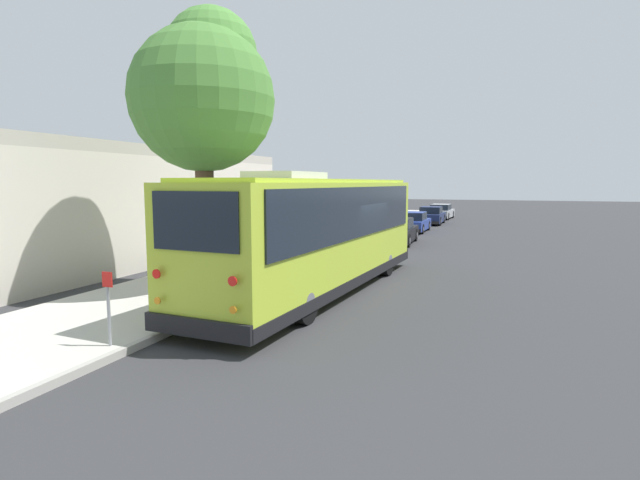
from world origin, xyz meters
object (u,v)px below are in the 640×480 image
(parked_sedan_silver, at_px, (441,212))
(fire_hydrant, at_px, (345,239))
(shuttle_bus, at_px, (319,229))
(sign_post_near, at_px, (109,308))
(parked_sedan_navy, at_px, (431,216))
(parked_sedan_blue, at_px, (414,223))
(parked_sedan_black, at_px, (397,232))
(street_tree, at_px, (204,91))
(sign_post_far, at_px, (171,296))

(parked_sedan_silver, height_order, fire_hydrant, parked_sedan_silver)
(shuttle_bus, height_order, fire_hydrant, shuttle_bus)
(sign_post_near, bearing_deg, shuttle_bus, -15.88)
(parked_sedan_navy, distance_m, parked_sedan_silver, 5.90)
(parked_sedan_blue, xyz_separation_m, sign_post_near, (-24.89, 1.20, 0.28))
(shuttle_bus, relative_size, parked_sedan_black, 2.50)
(shuttle_bus, height_order, parked_sedan_black, shuttle_bus)
(shuttle_bus, distance_m, parked_sedan_silver, 31.00)
(shuttle_bus, height_order, parked_sedan_navy, shuttle_bus)
(street_tree, distance_m, sign_post_near, 7.13)
(fire_hydrant, bearing_deg, sign_post_near, -179.10)
(shuttle_bus, xyz_separation_m, parked_sedan_navy, (25.08, 0.35, -1.20))
(parked_sedan_silver, bearing_deg, sign_post_far, 179.91)
(parked_sedan_blue, height_order, parked_sedan_silver, parked_sedan_silver)
(parked_sedan_silver, relative_size, fire_hydrant, 5.68)
(parked_sedan_blue, bearing_deg, street_tree, 172.84)
(parked_sedan_blue, distance_m, street_tree, 20.52)
(parked_sedan_silver, bearing_deg, shuttle_bus, -177.15)
(shuttle_bus, distance_m, sign_post_far, 4.86)
(parked_sedan_black, height_order, parked_sedan_silver, parked_sedan_black)
(fire_hydrant, bearing_deg, parked_sedan_black, -27.01)
(parked_sedan_black, distance_m, parked_sedan_navy, 12.98)
(parked_sedan_black, distance_m, parked_sedan_silver, 18.88)
(shuttle_bus, relative_size, parked_sedan_silver, 2.48)
(parked_sedan_blue, xyz_separation_m, sign_post_far, (-23.07, 1.20, 0.10))
(parked_sedan_black, distance_m, parked_sedan_blue, 6.59)
(fire_hydrant, bearing_deg, parked_sedan_navy, -5.74)
(parked_sedan_black, height_order, street_tree, street_tree)
(shuttle_bus, relative_size, parked_sedan_navy, 2.62)
(sign_post_near, xyz_separation_m, fire_hydrant, (14.92, 0.24, -0.31))
(parked_sedan_black, height_order, sign_post_near, sign_post_near)
(shuttle_bus, xyz_separation_m, sign_post_near, (-6.20, 1.77, -0.96))
(street_tree, bearing_deg, parked_sedan_silver, -4.70)
(shuttle_bus, xyz_separation_m, sign_post_far, (-4.39, 1.77, -1.13))
(parked_sedan_blue, xyz_separation_m, parked_sedan_silver, (12.29, -0.21, 0.01))
(parked_sedan_blue, xyz_separation_m, street_tree, (-19.74, 2.42, 5.06))
(shuttle_bus, bearing_deg, sign_post_near, 167.54)
(shuttle_bus, bearing_deg, parked_sedan_black, 4.73)
(sign_post_far, bearing_deg, shuttle_bus, -21.91)
(parked_sedan_silver, height_order, sign_post_far, parked_sedan_silver)
(parked_sedan_blue, height_order, street_tree, street_tree)
(parked_sedan_blue, height_order, fire_hydrant, parked_sedan_blue)
(shuttle_bus, xyz_separation_m, street_tree, (-1.05, 2.98, 3.83))
(parked_sedan_silver, bearing_deg, fire_hydrant, 177.96)
(parked_sedan_blue, bearing_deg, parked_sedan_silver, -1.15)
(sign_post_near, bearing_deg, fire_hydrant, 0.90)
(street_tree, relative_size, sign_post_near, 5.70)
(parked_sedan_silver, relative_size, sign_post_far, 4.29)
(street_tree, bearing_deg, parked_sedan_black, -11.63)
(parked_sedan_black, distance_m, sign_post_far, 16.55)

